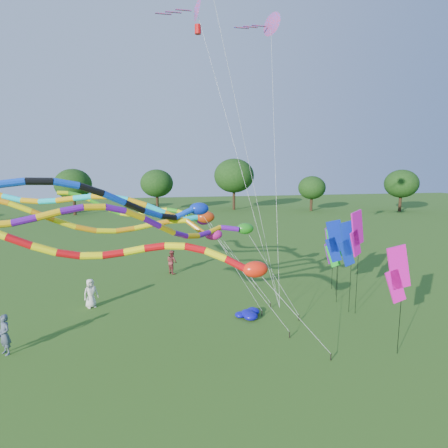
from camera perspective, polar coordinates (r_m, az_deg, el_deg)
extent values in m
plane|color=#255316|center=(16.93, 4.97, -19.05)|extent=(160.00, 160.00, 0.00)
cylinder|color=#382314|center=(68.73, 25.03, 2.83)|extent=(0.50, 0.50, 3.20)
ellipsoid|color=#14360E|center=(68.47, 25.27, 6.30)|extent=(6.76, 6.76, 5.74)
cylinder|color=#382314|center=(72.65, 13.32, 3.38)|extent=(0.50, 0.50, 2.35)
ellipsoid|color=#14360E|center=(72.43, 13.41, 5.79)|extent=(4.96, 4.96, 4.21)
cylinder|color=#382314|center=(68.77, 1.50, 3.26)|extent=(0.50, 0.50, 2.23)
ellipsoid|color=#14360E|center=(68.54, 1.51, 5.68)|extent=(4.70, 4.70, 4.00)
cylinder|color=#382314|center=(72.90, -10.53, 3.73)|extent=(0.50, 0.50, 2.97)
ellipsoid|color=#14360E|center=(72.65, -10.62, 6.78)|extent=(6.27, 6.27, 5.33)
cylinder|color=#382314|center=(70.39, -22.48, 2.90)|extent=(0.50, 0.50, 2.69)
ellipsoid|color=#14360E|center=(70.15, -22.65, 5.75)|extent=(5.68, 5.68, 4.83)
cylinder|color=black|center=(16.88, 15.97, -18.90)|extent=(0.05, 0.05, 0.30)
cylinder|color=silver|center=(15.64, 10.63, -13.14)|extent=(0.02, 0.02, 4.83)
ellipsoid|color=#FF240D|center=(14.76, 4.80, -6.89)|extent=(1.01, 0.65, 0.65)
cylinder|color=red|center=(14.72, 1.85, -6.13)|extent=(0.29, 0.29, 0.91)
cylinder|color=#FFF20D|center=(14.77, -1.30, -4.71)|extent=(0.29, 0.29, 0.87)
cylinder|color=red|center=(14.86, -4.41, -3.74)|extent=(0.29, 0.29, 0.82)
cylinder|color=#FFF20D|center=(14.97, -7.47, -3.35)|extent=(0.29, 0.29, 0.80)
cylinder|color=red|center=(15.09, -10.49, -3.49)|extent=(0.29, 0.29, 0.80)
cylinder|color=#FFF20D|center=(15.19, -13.49, -3.93)|extent=(0.29, 0.29, 0.81)
cylinder|color=red|center=(15.28, -16.50, -4.39)|extent=(0.29, 0.29, 0.81)
cylinder|color=#FFF20D|center=(15.35, -19.54, -4.57)|extent=(0.29, 0.29, 0.82)
cylinder|color=red|center=(15.40, -22.61, -4.27)|extent=(0.29, 0.29, 0.84)
cylinder|color=#FFF20D|center=(15.46, -25.70, -3.48)|extent=(0.29, 0.29, 0.88)
cylinder|color=red|center=(15.57, -28.74, -2.33)|extent=(0.29, 0.29, 0.90)
cylinder|color=black|center=(18.38, 9.96, -16.27)|extent=(0.05, 0.05, 0.30)
cylinder|color=silver|center=(16.97, 4.45, -9.27)|extent=(0.02, 0.02, 5.91)
ellipsoid|color=#D91888|center=(16.05, -1.61, -1.60)|extent=(0.77, 0.49, 0.49)
cylinder|color=orange|center=(16.18, -4.28, -0.54)|extent=(0.22, 0.22, 1.07)
cylinder|color=yellow|center=(16.36, -6.98, 0.47)|extent=(0.22, 0.22, 0.75)
cylinder|color=orange|center=(16.34, -9.59, 0.16)|extent=(0.22, 0.22, 0.76)
cylinder|color=yellow|center=(16.31, -12.20, -0.38)|extent=(0.22, 0.22, 0.77)
cylinder|color=orange|center=(16.25, -14.84, -0.86)|extent=(0.22, 0.22, 0.77)
cylinder|color=yellow|center=(16.16, -17.52, -1.02)|extent=(0.22, 0.22, 0.77)
cylinder|color=orange|center=(16.08, -20.27, -0.70)|extent=(0.22, 0.22, 0.80)
cylinder|color=yellow|center=(16.01, -23.07, 0.08)|extent=(0.22, 0.22, 0.83)
cylinder|color=orange|center=(16.01, -25.87, 1.16)|extent=(0.22, 0.22, 0.84)
cylinder|color=yellow|center=(16.10, -28.60, 2.27)|extent=(0.22, 0.22, 0.82)
cylinder|color=black|center=(20.25, 11.33, -13.86)|extent=(0.05, 0.05, 0.30)
cylinder|color=silver|center=(18.16, 7.65, -7.79)|extent=(0.02, 0.02, 6.10)
ellipsoid|color=#1D7F17|center=(16.43, 3.23, -0.70)|extent=(0.76, 0.49, 0.49)
cylinder|color=#5A0E9A|center=(16.19, 0.85, -0.66)|extent=(0.22, 0.22, 0.81)
cylinder|color=#E6AD0C|center=(15.95, -1.39, -0.88)|extent=(0.22, 0.22, 0.69)
cylinder|color=#5A0E9A|center=(15.48, -3.08, -1.53)|extent=(0.22, 0.22, 0.68)
cylinder|color=#E6AD0C|center=(14.98, -4.81, -1.83)|extent=(0.22, 0.22, 0.69)
cylinder|color=#5A0E9A|center=(14.46, -6.67, -1.59)|extent=(0.22, 0.22, 0.72)
cylinder|color=#E6AD0C|center=(13.96, -8.70, -0.83)|extent=(0.22, 0.22, 0.76)
cylinder|color=#5A0E9A|center=(13.50, -10.97, 0.27)|extent=(0.22, 0.22, 0.76)
cylinder|color=#E6AD0C|center=(13.13, -13.48, 1.40)|extent=(0.22, 0.22, 0.73)
cylinder|color=#5A0E9A|center=(12.86, -16.22, 2.21)|extent=(0.22, 0.22, 0.68)
cylinder|color=#E6AD0C|center=(12.71, -19.13, 2.45)|extent=(0.22, 0.22, 0.67)
cylinder|color=#5A0E9A|center=(12.66, -22.13, 2.09)|extent=(0.22, 0.22, 0.68)
cylinder|color=#E6AD0C|center=(12.70, -25.16, 1.32)|extent=(0.22, 0.22, 0.70)
cylinder|color=#5A0E9A|center=(12.81, -28.16, 0.49)|extent=(0.22, 0.22, 0.70)
cylinder|color=black|center=(20.54, 5.80, -13.39)|extent=(0.05, 0.05, 0.30)
cylinder|color=silver|center=(18.37, 1.42, -6.17)|extent=(0.02, 0.02, 6.94)
ellipsoid|color=#0B26A2|center=(16.71, -3.83, 2.33)|extent=(0.87, 0.56, 0.56)
cylinder|color=blue|center=(16.35, -6.10, 1.63)|extent=(0.25, 0.25, 0.87)
cylinder|color=black|center=(15.90, -8.50, 1.11)|extent=(0.25, 0.25, 0.86)
cylinder|color=blue|center=(15.34, -10.89, 1.60)|extent=(0.25, 0.25, 0.89)
cylinder|color=black|center=(14.82, -13.52, 2.57)|extent=(0.25, 0.25, 0.91)
cylinder|color=blue|center=(14.39, -16.41, 3.79)|extent=(0.25, 0.25, 0.91)
cylinder|color=black|center=(14.06, -19.55, 4.94)|extent=(0.25, 0.25, 0.87)
cylinder|color=blue|center=(13.86, -22.89, 5.69)|extent=(0.25, 0.25, 0.84)
cylinder|color=black|center=(13.77, -26.33, 5.85)|extent=(0.25, 0.25, 0.83)
cylinder|color=blue|center=(13.79, -29.79, 5.45)|extent=(0.25, 0.25, 0.84)
cylinder|color=black|center=(21.66, 7.11, -12.20)|extent=(0.05, 0.05, 0.30)
cylinder|color=silver|center=(20.47, 2.31, -5.72)|extent=(0.02, 0.02, 6.15)
ellipsoid|color=#C0330B|center=(19.73, -2.84, 1.07)|extent=(0.98, 0.63, 0.63)
cylinder|color=#0DDDEA|center=(19.48, -5.10, 0.85)|extent=(0.28, 0.28, 0.97)
cylinder|color=#F2A70C|center=(19.18, -7.71, 1.18)|extent=(0.28, 0.28, 0.98)
cylinder|color=#0DDDEA|center=(19.07, -10.39, 2.27)|extent=(0.28, 0.28, 0.97)
cylinder|color=#F2A70C|center=(19.09, -13.08, 3.22)|extent=(0.28, 0.28, 0.93)
cylinder|color=#0DDDEA|center=(19.23, -15.73, 3.82)|extent=(0.28, 0.28, 0.90)
cylinder|color=#F2A70C|center=(19.47, -18.28, 4.00)|extent=(0.28, 0.28, 0.90)
cylinder|color=#0DDDEA|center=(19.82, -20.71, 3.81)|extent=(0.28, 0.28, 0.91)
cylinder|color=#F2A70C|center=(20.22, -23.03, 3.46)|extent=(0.28, 0.28, 0.91)
cylinder|color=#0DDDEA|center=(20.65, -25.26, 3.18)|extent=(0.28, 0.28, 0.91)
cylinder|color=#F2A70C|center=(21.08, -27.43, 3.14)|extent=(0.28, 0.28, 0.90)
cylinder|color=#0DDDEA|center=(21.49, -29.59, 3.45)|extent=(0.28, 0.28, 0.92)
cylinder|color=black|center=(24.75, 4.90, -9.42)|extent=(0.05, 0.05, 0.30)
cylinder|color=silver|center=(24.04, 0.96, -4.41)|extent=(0.02, 0.02, 5.40)
ellipsoid|color=#920D83|center=(23.65, -3.12, 0.56)|extent=(0.90, 0.58, 0.58)
cylinder|color=#30A516|center=(23.39, -4.77, 0.98)|extent=(0.26, 0.26, 0.93)
cylinder|color=yellow|center=(23.17, -6.36, 1.69)|extent=(0.26, 0.26, 0.67)
cylinder|color=#30A516|center=(23.31, -7.87, 2.08)|extent=(0.26, 0.26, 0.64)
cylinder|color=yellow|center=(23.54, -9.34, 2.13)|extent=(0.26, 0.26, 0.65)
cylinder|color=#30A516|center=(23.84, -10.75, 1.93)|extent=(0.26, 0.26, 0.67)
cylinder|color=yellow|center=(24.16, -12.12, 1.62)|extent=(0.26, 0.26, 0.67)
cylinder|color=#30A516|center=(24.48, -13.46, 1.41)|extent=(0.26, 0.26, 0.65)
cylinder|color=yellow|center=(24.76, -14.79, 1.44)|extent=(0.26, 0.26, 0.64)
cylinder|color=#30A516|center=(24.99, -16.14, 1.77)|extent=(0.26, 0.26, 0.66)
cylinder|color=yellow|center=(25.16, -17.53, 2.36)|extent=(0.26, 0.26, 0.70)
cylinder|color=#30A516|center=(25.27, -18.95, 3.08)|extent=(0.26, 0.26, 0.72)
cylinder|color=yellow|center=(25.35, -20.40, 3.76)|extent=(0.26, 0.26, 0.71)
cylinder|color=#30A516|center=(25.40, -21.88, 4.22)|extent=(0.26, 0.26, 0.67)
cylinder|color=yellow|center=(25.45, -23.36, 4.37)|extent=(0.26, 0.26, 0.65)
cylinder|color=black|center=(21.04, 8.47, -12.88)|extent=(0.04, 0.04, 0.30)
cylinder|color=silver|center=(20.90, 2.02, 10.34)|extent=(0.01, 0.01, 17.22)
cone|color=purple|center=(24.12, -4.31, 29.96)|extent=(1.34, 1.44, 1.46)
cube|color=purple|center=(23.99, -6.21, 29.67)|extent=(0.90, 0.12, 0.04)
cube|color=purple|center=(23.90, -7.71, 29.42)|extent=(0.90, 0.12, 0.04)
cube|color=purple|center=(23.82, -9.22, 29.15)|extent=(0.90, 0.12, 0.04)
cylinder|color=red|center=(23.76, -4.01, 27.47)|extent=(0.36, 0.36, 0.50)
cylinder|color=black|center=(21.04, 8.47, -12.88)|extent=(0.04, 0.04, 0.30)
cylinder|color=silver|center=(17.91, 0.79, 22.24)|extent=(0.01, 0.01, 24.46)
cylinder|color=black|center=(21.04, 8.47, -12.88)|extent=(0.04, 0.04, 0.30)
cylinder|color=silver|center=(21.74, 7.77, 9.77)|extent=(0.01, 0.01, 16.58)
cone|color=purple|center=(25.34, 7.13, 28.06)|extent=(1.76, 1.82, 1.56)
cube|color=purple|center=(25.09, 5.41, 27.92)|extent=(0.90, 0.12, 0.04)
cube|color=purple|center=(24.91, 4.03, 27.79)|extent=(0.90, 0.12, 0.04)
cube|color=purple|center=(24.74, 2.65, 27.65)|extent=(0.90, 0.12, 0.04)
cylinder|color=black|center=(25.08, 16.24, -5.29)|extent=(0.02, 0.02, 3.85)
cube|color=purple|center=(24.64, 16.03, -2.37)|extent=(1.12, 0.46, 1.93)
cube|color=purple|center=(24.75, 15.82, -4.21)|extent=(0.97, 0.41, 1.51)
cylinder|color=black|center=(21.21, 19.71, -6.01)|extent=(0.02, 0.02, 5.32)
cube|color=#DA0CAA|center=(20.61, 19.66, -0.58)|extent=(1.09, 0.55, 1.93)
cube|color=#DA0CAA|center=(20.69, 19.42, -2.78)|extent=(0.95, 0.49, 1.51)
cylinder|color=black|center=(22.67, 17.00, -5.94)|extent=(0.02, 0.02, 4.53)
cube|color=#0B22A3|center=(22.27, 16.64, -1.79)|extent=(1.13, 0.42, 1.93)
cube|color=#0B22A3|center=(22.41, 16.34, -3.80)|extent=(0.98, 0.37, 1.51)
cylinder|color=black|center=(21.35, 18.77, -6.67)|extent=(0.02, 0.02, 4.73)
cube|color=#0C2AAF|center=(20.85, 18.49, -2.05)|extent=(1.16, 0.09, 1.93)
cube|color=#0C2AAF|center=(20.97, 18.19, -4.21)|extent=(1.01, 0.09, 1.51)
cylinder|color=black|center=(23.94, 16.89, -5.90)|extent=(0.02, 0.02, 3.93)
cube|color=green|center=(23.57, 16.52, -2.71)|extent=(1.15, 0.30, 1.93)
cube|color=green|center=(23.71, 16.25, -4.60)|extent=(1.00, 0.27, 1.51)
cylinder|color=black|center=(17.58, 25.34, -11.00)|extent=(0.02, 0.02, 4.40)
cube|color=#F80DAA|center=(17.01, 25.08, -6.00)|extent=(1.16, 0.18, 1.93)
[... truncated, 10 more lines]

